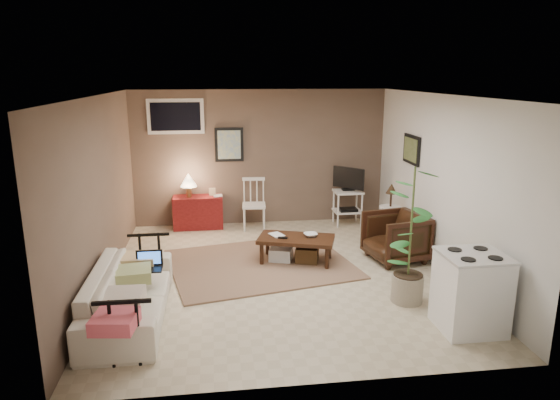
{
  "coord_description": "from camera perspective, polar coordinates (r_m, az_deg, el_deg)",
  "views": [
    {
      "loc": [
        -0.8,
        -6.3,
        2.67
      ],
      "look_at": [
        0.07,
        0.35,
        0.96
      ],
      "focal_mm": 32.0,
      "sensor_mm": 36.0,
      "label": 1
    }
  ],
  "objects": [
    {
      "name": "window",
      "position": [
        8.83,
        -11.84,
        9.33
      ],
      "size": [
        0.96,
        0.03,
        0.6
      ],
      "primitive_type": "cube",
      "color": "silver"
    },
    {
      "name": "sofa",
      "position": [
        5.84,
        -16.96,
        -9.32
      ],
      "size": [
        0.58,
        2.0,
        0.78
      ],
      "primitive_type": "imported",
      "rotation": [
        0.0,
        0.0,
        1.57
      ],
      "color": "white",
      "rests_on": "floor"
    },
    {
      "name": "armchair",
      "position": [
        7.45,
        13.08,
        -3.89
      ],
      "size": [
        0.85,
        0.88,
        0.78
      ],
      "primitive_type": "imported",
      "rotation": [
        0.0,
        0.0,
        -1.37
      ],
      "color": "black",
      "rests_on": "floor"
    },
    {
      "name": "spindle_chair",
      "position": [
        8.77,
        -3.0,
        -0.61
      ],
      "size": [
        0.43,
        0.43,
        0.88
      ],
      "color": "silver",
      "rests_on": "floor"
    },
    {
      "name": "sofa_pillows",
      "position": [
        5.59,
        -16.91,
        -9.41
      ],
      "size": [
        0.38,
        1.9,
        0.13
      ],
      "primitive_type": null,
      "color": "beige",
      "rests_on": "sofa"
    },
    {
      "name": "red_console",
      "position": [
        8.91,
        -9.43,
        -1.03
      ],
      "size": [
        0.86,
        0.38,
        0.99
      ],
      "color": "maroon",
      "rests_on": "floor"
    },
    {
      "name": "rug",
      "position": [
        7.22,
        -2.28,
        -7.3
      ],
      "size": [
        2.84,
        2.45,
        0.02
      ],
      "primitive_type": "cube",
      "rotation": [
        0.0,
        0.0,
        0.21
      ],
      "color": "#896650",
      "rests_on": "floor"
    },
    {
      "name": "bowl",
      "position": [
        7.19,
        3.52,
        -3.44
      ],
      "size": [
        0.2,
        0.08,
        0.19
      ],
      "primitive_type": "imported",
      "rotation": [
        0.0,
        0.0,
        0.15
      ],
      "color": "#331C0E",
      "rests_on": "coffee_table"
    },
    {
      "name": "art_right",
      "position": [
        8.03,
        14.81,
        5.6
      ],
      "size": [
        0.03,
        0.6,
        0.45
      ],
      "primitive_type": "cube",
      "color": "black"
    },
    {
      "name": "book_console",
      "position": [
        8.79,
        -7.61,
        1.06
      ],
      "size": [
        0.15,
        0.02,
        0.2
      ],
      "primitive_type": "imported",
      "rotation": [
        0.0,
        0.0,
        0.03
      ],
      "color": "#331C0E",
      "rests_on": "red_console"
    },
    {
      "name": "book_table",
      "position": [
        7.17,
        -0.97,
        -3.31
      ],
      "size": [
        0.16,
        0.08,
        0.23
      ],
      "primitive_type": "imported",
      "rotation": [
        0.0,
        0.0,
        0.4
      ],
      "color": "#331C0E",
      "rests_on": "coffee_table"
    },
    {
      "name": "art_back",
      "position": [
        8.86,
        -5.83,
        6.32
      ],
      "size": [
        0.5,
        0.03,
        0.6
      ],
      "primitive_type": "cube",
      "color": "black"
    },
    {
      "name": "stove",
      "position": [
        5.72,
        20.97,
        -9.76
      ],
      "size": [
        0.66,
        0.61,
        0.86
      ],
      "color": "white",
      "rests_on": "floor"
    },
    {
      "name": "potted_plant",
      "position": [
        6.01,
        14.75,
        -3.41
      ],
      "size": [
        0.42,
        0.42,
        1.67
      ],
      "color": "tan",
      "rests_on": "floor"
    },
    {
      "name": "side_table",
      "position": [
        8.25,
        12.52,
        -0.63
      ],
      "size": [
        0.36,
        0.36,
        0.96
      ],
      "color": "silver",
      "rests_on": "floor"
    },
    {
      "name": "laptop",
      "position": [
        6.08,
        -14.73,
        -7.02
      ],
      "size": [
        0.31,
        0.22,
        0.21
      ],
      "color": "black",
      "rests_on": "sofa"
    },
    {
      "name": "sofa_end_rails",
      "position": [
        5.84,
        -15.79,
        -9.8
      ],
      "size": [
        0.54,
        2.0,
        0.67
      ],
      "primitive_type": null,
      "color": "black",
      "rests_on": "floor"
    },
    {
      "name": "coffee_table",
      "position": [
        7.22,
        1.79,
        -5.46
      ],
      "size": [
        1.19,
        0.86,
        0.41
      ],
      "color": "#331C0E",
      "rests_on": "floor"
    },
    {
      "name": "floor",
      "position": [
        6.89,
        -0.23,
        -8.5
      ],
      "size": [
        5.0,
        5.0,
        0.0
      ],
      "primitive_type": "plane",
      "color": "#C1B293",
      "rests_on": "ground"
    },
    {
      "name": "tv_stand",
      "position": [
        9.02,
        7.78,
        0.61
      ],
      "size": [
        0.49,
        0.5,
        1.05
      ],
      "color": "silver",
      "rests_on": "floor"
    }
  ]
}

